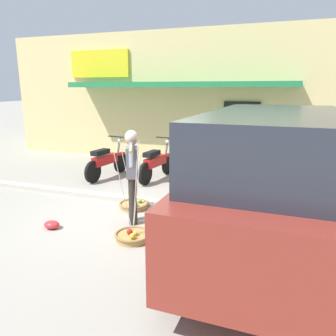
% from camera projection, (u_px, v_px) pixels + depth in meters
% --- Properties ---
extents(ground_plane, '(90.00, 90.00, 0.00)m').
position_uv_depth(ground_plane, '(136.00, 216.00, 6.36)').
color(ground_plane, '#9E998C').
extents(sidewalk_curb, '(20.00, 0.24, 0.10)m').
position_uv_depth(sidewalk_curb, '(150.00, 202.00, 6.99)').
color(sidewalk_curb, '#BAB4A5').
rests_on(sidewalk_curb, ground).
extents(fruit_vendor, '(0.66, 1.34, 1.70)m').
position_uv_depth(fruit_vendor, '(132.00, 171.00, 5.84)').
color(fruit_vendor, '#2D2823').
rests_on(fruit_vendor, ground).
extents(fruit_basket_left_side, '(0.60, 0.60, 1.45)m').
position_uv_depth(fruit_basket_left_side, '(134.00, 205.00, 6.75)').
color(fruit_basket_left_side, '#B2894C').
rests_on(fruit_basket_left_side, ground).
extents(fruit_basket_right_side, '(0.60, 0.60, 1.45)m').
position_uv_depth(fruit_basket_right_side, '(133.00, 235.00, 5.34)').
color(fruit_basket_right_side, '#B2894C').
rests_on(fruit_basket_right_side, ground).
extents(motorcycle_nearest_shop, '(0.54, 1.82, 1.09)m').
position_uv_depth(motorcycle_nearest_shop, '(107.00, 161.00, 8.98)').
color(motorcycle_nearest_shop, black).
rests_on(motorcycle_nearest_shop, ground).
extents(motorcycle_second_in_row, '(0.54, 1.81, 1.09)m').
position_uv_depth(motorcycle_second_in_row, '(156.00, 163.00, 8.78)').
color(motorcycle_second_in_row, black).
rests_on(motorcycle_second_in_row, ground).
extents(parked_truck, '(2.21, 4.84, 2.10)m').
position_uv_depth(parked_truck, '(272.00, 179.00, 4.72)').
color(parked_truck, maroon).
rests_on(parked_truck, ground).
extents(storefront_building, '(13.00, 6.00, 4.20)m').
position_uv_depth(storefront_building, '(200.00, 96.00, 12.88)').
color(storefront_building, '#DBC684').
rests_on(storefront_building, ground).
extents(plastic_litter_bag, '(0.28, 0.22, 0.14)m').
position_uv_depth(plastic_litter_bag, '(52.00, 225.00, 5.77)').
color(plastic_litter_bag, red).
rests_on(plastic_litter_bag, ground).
extents(wooden_crate, '(0.44, 0.36, 0.32)m').
position_uv_depth(wooden_crate, '(217.00, 183.00, 8.01)').
color(wooden_crate, olive).
rests_on(wooden_crate, ground).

